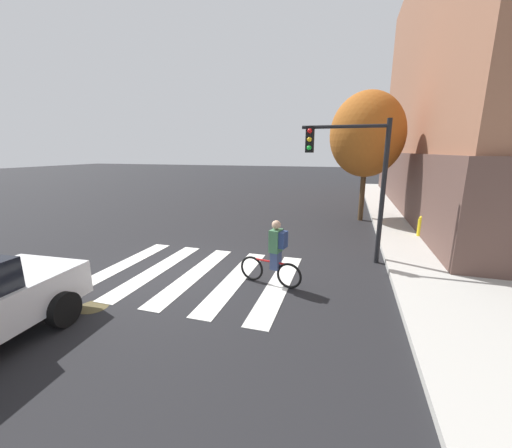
# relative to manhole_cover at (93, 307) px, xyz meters

# --- Properties ---
(ground_plane) EXTENTS (120.00, 120.00, 0.00)m
(ground_plane) POSITION_rel_manhole_cover_xyz_m (0.89, 2.26, -0.00)
(ground_plane) COLOR black
(crosswalk_stripes) EXTENTS (5.30, 4.18, 0.01)m
(crosswalk_stripes) POSITION_rel_manhole_cover_xyz_m (1.27, 2.26, 0.00)
(crosswalk_stripes) COLOR silver
(crosswalk_stripes) RESTS_ON ground
(manhole_cover) EXTENTS (0.64, 0.64, 0.01)m
(manhole_cover) POSITION_rel_manhole_cover_xyz_m (0.00, 0.00, 0.00)
(manhole_cover) COLOR #473D1E
(manhole_cover) RESTS_ON ground
(cyclist) EXTENTS (1.69, 0.43, 1.69)m
(cyclist) POSITION_rel_manhole_cover_xyz_m (3.53, 2.23, 0.84)
(cyclist) COLOR black
(cyclist) RESTS_ON ground
(traffic_light_near) EXTENTS (2.47, 0.28, 4.20)m
(traffic_light_near) POSITION_rel_manhole_cover_xyz_m (5.31, 4.69, 2.86)
(traffic_light_near) COLOR black
(traffic_light_near) RESTS_ON ground
(fire_hydrant) EXTENTS (0.33, 0.22, 0.78)m
(fire_hydrant) POSITION_rel_manhole_cover_xyz_m (7.93, 7.81, 0.53)
(fire_hydrant) COLOR gold
(fire_hydrant) RESTS_ON sidewalk
(street_tree_near) EXTENTS (3.36, 3.36, 5.98)m
(street_tree_near) POSITION_rel_manhole_cover_xyz_m (5.85, 10.73, 4.03)
(street_tree_near) COLOR #4C3823
(street_tree_near) RESTS_ON ground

